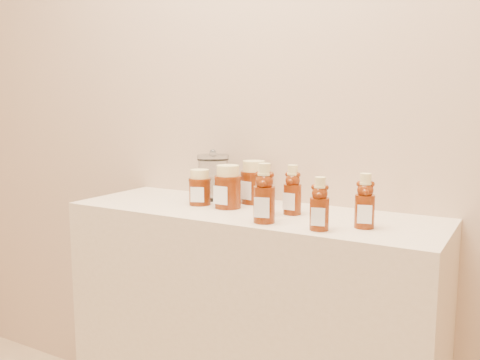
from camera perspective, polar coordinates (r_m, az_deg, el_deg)
The scene contains 11 objects.
wall_back at distance 1.76m, azimuth 4.39°, elevation 12.24°, with size 3.50×0.02×2.70m, color tan.
display_table at distance 1.76m, azimuth 1.09°, elevation -17.90°, with size 1.20×0.40×0.90m, color beige.
bear_bottle_back_left at distance 1.53m, azimuth 2.91°, elevation -1.14°, with size 0.05×0.05×0.16m, color #561A06, non-canonical shape.
bear_bottle_back_mid at distance 1.55m, azimuth 5.92°, elevation -0.74°, with size 0.06×0.06×0.17m, color #561A06, non-canonical shape.
bear_bottle_back_right at distance 1.41m, azimuth 13.86°, elevation -1.89°, with size 0.06×0.06×0.17m, color #561A06, non-canonical shape.
bear_bottle_front_left at distance 1.43m, azimuth 2.75°, elevation -1.04°, with size 0.07×0.07×0.19m, color #561A06, non-canonical shape.
bear_bottle_front_right at distance 1.36m, azimuth 8.93°, elevation -2.26°, with size 0.06×0.06×0.16m, color #561A06, non-canonical shape.
honey_jar_left at distance 1.70m, azimuth -4.54°, elevation -0.81°, with size 0.08×0.08×0.12m, color #561A06, non-canonical shape.
honey_jar_back at distance 1.72m, azimuth 1.57°, elevation -0.23°, with size 0.09×0.09×0.14m, color #561A06, non-canonical shape.
honey_jar_front at distance 1.64m, azimuth -1.37°, elevation -0.75°, with size 0.09×0.09×0.14m, color #561A06, non-canonical shape.
glass_canister at distance 1.79m, azimuth -3.04°, elevation 0.54°, with size 0.11×0.11×0.17m, color white, non-canonical shape.
Camera 1 is at (0.76, 0.16, 1.23)m, focal length 38.00 mm.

